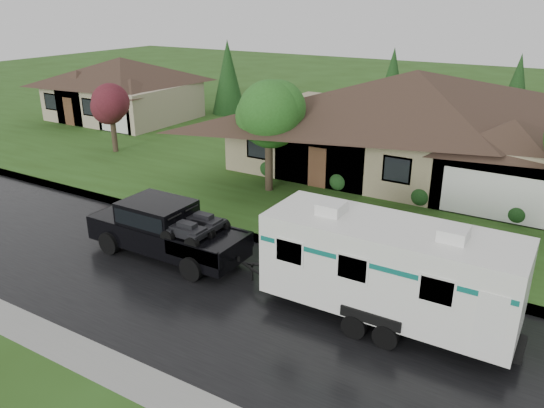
# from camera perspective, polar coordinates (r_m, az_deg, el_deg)

# --- Properties ---
(ground) EXTENTS (140.00, 140.00, 0.00)m
(ground) POSITION_cam_1_polar(r_m,az_deg,el_deg) (19.86, -3.70, -6.62)
(ground) COLOR #2A4A17
(ground) RESTS_ON ground
(road) EXTENTS (140.00, 8.00, 0.01)m
(road) POSITION_cam_1_polar(r_m,az_deg,el_deg) (18.47, -7.26, -9.06)
(road) COLOR black
(road) RESTS_ON ground
(curb) EXTENTS (140.00, 0.50, 0.15)m
(curb) POSITION_cam_1_polar(r_m,az_deg,el_deg) (21.51, -0.30, -4.05)
(curb) COLOR gray
(curb) RESTS_ON ground
(lawn) EXTENTS (140.00, 26.00, 0.15)m
(lawn) POSITION_cam_1_polar(r_m,az_deg,el_deg) (32.38, 11.55, 4.36)
(lawn) COLOR #2A4A17
(lawn) RESTS_ON ground
(house_main) EXTENTS (19.44, 10.80, 6.90)m
(house_main) POSITION_cam_1_polar(r_m,az_deg,el_deg) (29.79, 15.45, 9.55)
(house_main) COLOR gray
(house_main) RESTS_ON lawn
(house_far) EXTENTS (10.80, 8.64, 5.80)m
(house_far) POSITION_cam_1_polar(r_m,az_deg,el_deg) (44.38, -15.73, 12.39)
(house_far) COLOR tan
(house_far) RESTS_ON lawn
(tree_left_green) EXTENTS (3.35, 3.35, 5.55)m
(tree_left_green) POSITION_cam_1_polar(r_m,az_deg,el_deg) (25.96, -0.35, 9.56)
(tree_left_green) COLOR #382B1E
(tree_left_green) RESTS_ON lawn
(tree_red) EXTENTS (2.55, 2.55, 4.22)m
(tree_red) POSITION_cam_1_polar(r_m,az_deg,el_deg) (34.69, -16.94, 10.10)
(tree_red) COLOR #382B1E
(tree_red) RESTS_ON lawn
(shrub_row) EXTENTS (13.60, 1.00, 1.00)m
(shrub_row) POSITION_cam_1_polar(r_m,az_deg,el_deg) (26.45, 11.43, 1.82)
(shrub_row) COLOR #143814
(shrub_row) RESTS_ON lawn
(pickup_truck) EXTENTS (6.39, 2.43, 2.13)m
(pickup_truck) POSITION_cam_1_polar(r_m,az_deg,el_deg) (20.58, -11.51, -2.47)
(pickup_truck) COLOR black
(pickup_truck) RESTS_ON ground
(travel_trailer) EXTENTS (7.88, 2.77, 3.53)m
(travel_trailer) POSITION_cam_1_polar(r_m,az_deg,el_deg) (16.12, 12.44, -6.62)
(travel_trailer) COLOR white
(travel_trailer) RESTS_ON ground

